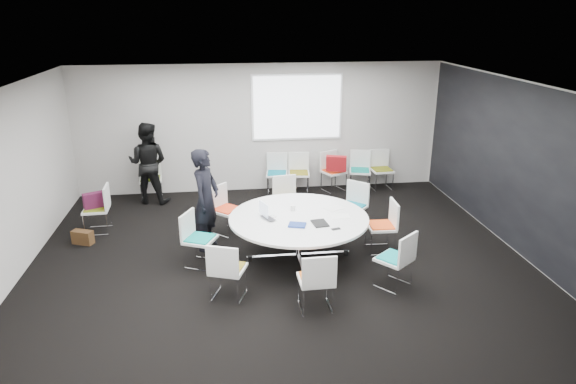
{
  "coord_description": "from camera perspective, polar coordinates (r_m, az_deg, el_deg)",
  "views": [
    {
      "loc": [
        -0.84,
        -7.56,
        3.86
      ],
      "look_at": [
        0.2,
        0.4,
        1.0
      ],
      "focal_mm": 32.0,
      "sensor_mm": 36.0,
      "label": 1
    }
  ],
  "objects": [
    {
      "name": "room_shell",
      "position": [
        8.01,
        -0.38,
        1.71
      ],
      "size": [
        8.08,
        7.08,
        2.88
      ],
      "color": "black",
      "rests_on": "ground"
    },
    {
      "name": "conference_table",
      "position": [
        8.3,
        1.19,
        -3.97
      ],
      "size": [
        2.24,
        2.24,
        0.73
      ],
      "color": "silver",
      "rests_on": "ground"
    },
    {
      "name": "projection_screen",
      "position": [
        11.32,
        1.02,
        9.37
      ],
      "size": [
        1.9,
        0.03,
        1.35
      ],
      "primitive_type": "cube",
      "color": "white",
      "rests_on": "room_shell"
    },
    {
      "name": "chair_ring_a",
      "position": [
        8.8,
        10.31,
        -4.78
      ],
      "size": [
        0.46,
        0.48,
        0.88
      ],
      "rotation": [
        0.0,
        0.0,
        1.54
      ],
      "color": "silver",
      "rests_on": "ground"
    },
    {
      "name": "chair_ring_b",
      "position": [
        9.56,
        7.12,
        -2.59
      ],
      "size": [
        0.64,
        0.64,
        0.88
      ],
      "rotation": [
        0.0,
        0.0,
        2.39
      ],
      "color": "silver",
      "rests_on": "ground"
    },
    {
      "name": "chair_ring_c",
      "position": [
        9.81,
        -0.13,
        -1.83
      ],
      "size": [
        0.52,
        0.51,
        0.88
      ],
      "rotation": [
        0.0,
        0.0,
        3.28
      ],
      "color": "silver",
      "rests_on": "ground"
    },
    {
      "name": "chair_ring_d",
      "position": [
        9.4,
        -6.79,
        -2.96
      ],
      "size": [
        0.64,
        0.64,
        0.88
      ],
      "rotation": [
        0.0,
        0.0,
        3.97
      ],
      "color": "silver",
      "rests_on": "ground"
    },
    {
      "name": "chair_ring_e",
      "position": [
        8.31,
        -9.76,
        -6.27
      ],
      "size": [
        0.6,
        0.6,
        0.88
      ],
      "rotation": [
        0.0,
        0.0,
        4.28
      ],
      "color": "silver",
      "rests_on": "ground"
    },
    {
      "name": "chair_ring_f",
      "position": [
        7.36,
        -6.67,
        -9.71
      ],
      "size": [
        0.59,
        0.58,
        0.88
      ],
      "rotation": [
        0.0,
        0.0,
        5.93
      ],
      "color": "silver",
      "rests_on": "ground"
    },
    {
      "name": "chair_ring_g",
      "position": [
        7.06,
        3.11,
        -10.94
      ],
      "size": [
        0.47,
        0.46,
        0.88
      ],
      "rotation": [
        0.0,
        0.0,
        6.3
      ],
      "color": "silver",
      "rests_on": "ground"
    },
    {
      "name": "chair_ring_h",
      "position": [
        7.74,
        11.7,
        -8.43
      ],
      "size": [
        0.64,
        0.64,
        0.88
      ],
      "rotation": [
        0.0,
        0.0,
        6.97
      ],
      "color": "silver",
      "rests_on": "ground"
    },
    {
      "name": "chair_back_a",
      "position": [
        11.37,
        -1.24,
        1.22
      ],
      "size": [
        0.52,
        0.51,
        0.88
      ],
      "rotation": [
        0.0,
        0.0,
        2.99
      ],
      "color": "silver",
      "rests_on": "ground"
    },
    {
      "name": "chair_back_b",
      "position": [
        11.39,
        1.2,
        1.26
      ],
      "size": [
        0.51,
        0.5,
        0.88
      ],
      "rotation": [
        0.0,
        0.0,
        3.02
      ],
      "color": "silver",
      "rests_on": "ground"
    },
    {
      "name": "chair_back_c",
      "position": [
        11.57,
        5.05,
        1.47
      ],
      "size": [
        0.6,
        0.6,
        0.88
      ],
      "rotation": [
        0.0,
        0.0,
        3.57
      ],
      "color": "silver",
      "rests_on": "ground"
    },
    {
      "name": "chair_back_d",
      "position": [
        11.69,
        7.96,
        1.55
      ],
      "size": [
        0.55,
        0.54,
        0.88
      ],
      "rotation": [
        0.0,
        0.0,
        2.9
      ],
      "color": "silver",
      "rests_on": "ground"
    },
    {
      "name": "chair_back_e",
      "position": [
        11.83,
        10.31,
        1.64
      ],
      "size": [
        0.49,
        0.47,
        0.88
      ],
      "rotation": [
        0.0,
        0.0,
        3.2
      ],
      "color": "silver",
      "rests_on": "ground"
    },
    {
      "name": "chair_spare_left",
      "position": [
        10.0,
        -20.33,
        -2.69
      ],
      "size": [
        0.46,
        0.48,
        0.88
      ],
      "rotation": [
        0.0,
        0.0,
        1.61
      ],
      "color": "silver",
      "rests_on": "ground"
    },
    {
      "name": "chair_person_back",
      "position": [
        11.39,
        -14.95,
        0.56
      ],
      "size": [
        0.49,
        0.48,
        0.88
      ],
      "rotation": [
        0.0,
        0.0,
        3.22
      ],
      "color": "silver",
      "rests_on": "ground"
    },
    {
      "name": "person_main",
      "position": [
        8.67,
        -9.11,
        -0.84
      ],
      "size": [
        0.63,
        0.75,
        1.74
      ],
      "primitive_type": "imported",
      "rotation": [
        0.0,
        0.0,
        1.17
      ],
      "color": "black",
      "rests_on": "ground"
    },
    {
      "name": "person_back",
      "position": [
        11.06,
        -15.3,
        3.13
      ],
      "size": [
        0.96,
        0.82,
        1.71
      ],
      "primitive_type": "imported",
      "rotation": [
        0.0,
        0.0,
        2.91
      ],
      "color": "black",
      "rests_on": "ground"
    },
    {
      "name": "laptop",
      "position": [
        8.16,
        -1.98,
        -2.88
      ],
      "size": [
        0.31,
        0.36,
        0.02
      ],
      "primitive_type": "imported",
      "rotation": [
        0.0,
        0.0,
        2.05
      ],
      "color": "#333338",
      "rests_on": "conference_table"
    },
    {
      "name": "laptop_lid",
      "position": [
        8.19,
        -2.75,
        -1.91
      ],
      "size": [
        0.12,
        0.29,
        0.22
      ],
      "primitive_type": "cube",
      "rotation": [
        0.0,
        0.0,
        1.94
      ],
      "color": "silver",
      "rests_on": "conference_table"
    },
    {
      "name": "notebook_black",
      "position": [
        7.97,
        3.56,
        -3.48
      ],
      "size": [
        0.26,
        0.32,
        0.02
      ],
      "primitive_type": "cube",
      "rotation": [
        0.0,
        0.0,
        0.12
      ],
      "color": "black",
      "rests_on": "conference_table"
    },
    {
      "name": "tablet_folio",
      "position": [
        7.89,
        1.03,
        -3.68
      ],
      "size": [
        0.31,
        0.27,
        0.03
      ],
      "primitive_type": "cube",
      "rotation": [
        0.0,
        0.0,
        -0.3
      ],
      "color": "navy",
      "rests_on": "conference_table"
    },
    {
      "name": "papers_right",
      "position": [
        8.6,
        5.16,
        -1.81
      ],
      "size": [
        0.36,
        0.33,
        0.0
      ],
      "primitive_type": "cube",
      "rotation": [
        0.0,
        0.0,
        0.5
      ],
      "color": "silver",
      "rests_on": "conference_table"
    },
    {
      "name": "papers_front",
      "position": [
        8.28,
        5.83,
        -2.69
      ],
      "size": [
        0.31,
        0.22,
        0.0
      ],
      "primitive_type": "cube",
      "rotation": [
        0.0,
        0.0,
        0.04
      ],
      "color": "white",
      "rests_on": "conference_table"
    },
    {
      "name": "cup",
      "position": [
        8.46,
        0.54,
        -1.79
      ],
      "size": [
        0.08,
        0.08,
        0.09
      ],
      "primitive_type": "cylinder",
      "color": "white",
      "rests_on": "conference_table"
    },
    {
      "name": "phone",
      "position": [
        7.8,
        5.35,
        -4.11
      ],
      "size": [
        0.15,
        0.1,
        0.01
      ],
      "primitive_type": "cube",
      "rotation": [
        0.0,
        0.0,
        0.23
      ],
      "color": "black",
      "rests_on": "conference_table"
    },
    {
      "name": "maroon_bag",
      "position": [
        9.88,
        -20.65,
        -0.84
      ],
      "size": [
        0.42,
        0.3,
        0.28
      ],
      "primitive_type": "cube",
      "rotation": [
        0.0,
        0.0,
        0.45
      ],
      "color": "#4B1430",
      "rests_on": "chair_spare_left"
    },
    {
      "name": "brown_bag",
      "position": [
        9.65,
        -21.85,
        -4.69
      ],
      "size": [
        0.39,
        0.29,
        0.24
      ],
      "primitive_type": "cube",
      "rotation": [
        0.0,
        0.0,
        -0.39
      ],
      "color": "#402814",
      "rests_on": "ground"
    },
    {
      "name": "red_jacket",
      "position": [
        11.23,
        5.38,
        3.18
      ],
      "size": [
        0.47,
        0.28,
        0.36
      ],
      "primitive_type": "cube",
      "rotation": [
        0.17,
        0.0,
        -0.3
      ],
      "color": "maroon",
      "rests_on": "chair_back_c"
    }
  ]
}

